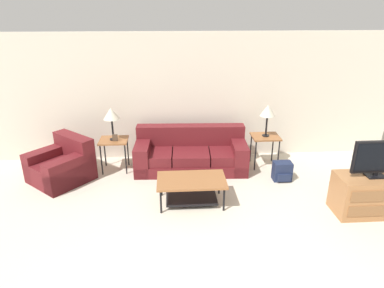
{
  "coord_description": "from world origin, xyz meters",
  "views": [
    {
      "loc": [
        -0.43,
        -2.11,
        3.06
      ],
      "look_at": [
        -0.06,
        3.43,
        0.8
      ],
      "focal_mm": 32.0,
      "sensor_mm": 36.0,
      "label": 1
    }
  ],
  "objects_px": {
    "tv_console": "(371,194)",
    "table_lamp_left": "(111,114)",
    "side_table_right": "(265,139)",
    "armchair": "(62,166)",
    "table_lamp_right": "(268,111)",
    "television": "(379,158)",
    "couch": "(191,154)",
    "side_table_left": "(114,143)",
    "backpack": "(282,171)",
    "coffee_table": "(191,185)"
  },
  "relations": [
    {
      "from": "tv_console",
      "to": "table_lamp_left",
      "type": "bearing_deg",
      "value": 156.78
    },
    {
      "from": "side_table_right",
      "to": "tv_console",
      "type": "relative_size",
      "value": 0.58
    },
    {
      "from": "armchair",
      "to": "table_lamp_right",
      "type": "bearing_deg",
      "value": 5.17
    },
    {
      "from": "television",
      "to": "couch",
      "type": "bearing_deg",
      "value": 146.7
    },
    {
      "from": "side_table_left",
      "to": "table_lamp_right",
      "type": "xyz_separation_m",
      "value": [
        3.0,
        0.0,
        0.59
      ]
    },
    {
      "from": "couch",
      "to": "backpack",
      "type": "bearing_deg",
      "value": -20.37
    },
    {
      "from": "armchair",
      "to": "backpack",
      "type": "xyz_separation_m",
      "value": [
        4.1,
        -0.29,
        -0.11
      ]
    },
    {
      "from": "side_table_right",
      "to": "table_lamp_right",
      "type": "distance_m",
      "value": 0.59
    },
    {
      "from": "coffee_table",
      "to": "side_table_left",
      "type": "xyz_separation_m",
      "value": [
        -1.43,
        1.34,
        0.25
      ]
    },
    {
      "from": "table_lamp_left",
      "to": "tv_console",
      "type": "relative_size",
      "value": 0.58
    },
    {
      "from": "table_lamp_right",
      "to": "tv_console",
      "type": "relative_size",
      "value": 0.58
    },
    {
      "from": "side_table_right",
      "to": "tv_console",
      "type": "height_order",
      "value": "side_table_right"
    },
    {
      "from": "armchair",
      "to": "side_table_right",
      "type": "distance_m",
      "value": 3.95
    },
    {
      "from": "coffee_table",
      "to": "table_lamp_right",
      "type": "relative_size",
      "value": 1.75
    },
    {
      "from": "coffee_table",
      "to": "table_lamp_left",
      "type": "distance_m",
      "value": 2.13
    },
    {
      "from": "armchair",
      "to": "tv_console",
      "type": "distance_m",
      "value": 5.33
    },
    {
      "from": "side_table_left",
      "to": "tv_console",
      "type": "distance_m",
      "value": 4.58
    },
    {
      "from": "couch",
      "to": "coffee_table",
      "type": "height_order",
      "value": "couch"
    },
    {
      "from": "couch",
      "to": "backpack",
      "type": "relative_size",
      "value": 6.15
    },
    {
      "from": "coffee_table",
      "to": "tv_console",
      "type": "distance_m",
      "value": 2.82
    },
    {
      "from": "side_table_right",
      "to": "tv_console",
      "type": "xyz_separation_m",
      "value": [
        1.21,
        -1.8,
        -0.26
      ]
    },
    {
      "from": "television",
      "to": "armchair",
      "type": "bearing_deg",
      "value": 164.24
    },
    {
      "from": "backpack",
      "to": "side_table_left",
      "type": "bearing_deg",
      "value": 168.46
    },
    {
      "from": "side_table_left",
      "to": "television",
      "type": "xyz_separation_m",
      "value": [
        4.21,
        -1.8,
        0.37
      ]
    },
    {
      "from": "couch",
      "to": "table_lamp_right",
      "type": "distance_m",
      "value": 1.73
    },
    {
      "from": "couch",
      "to": "table_lamp_left",
      "type": "height_order",
      "value": "table_lamp_left"
    },
    {
      "from": "tv_console",
      "to": "backpack",
      "type": "bearing_deg",
      "value": 131.71
    },
    {
      "from": "coffee_table",
      "to": "armchair",
      "type": "bearing_deg",
      "value": 157.22
    },
    {
      "from": "table_lamp_left",
      "to": "coffee_table",
      "type": "bearing_deg",
      "value": -43.26
    },
    {
      "from": "armchair",
      "to": "side_table_left",
      "type": "bearing_deg",
      "value": 20.96
    },
    {
      "from": "side_table_left",
      "to": "table_lamp_left",
      "type": "distance_m",
      "value": 0.59
    },
    {
      "from": "backpack",
      "to": "table_lamp_right",
      "type": "bearing_deg",
      "value": 105.5
    },
    {
      "from": "couch",
      "to": "television",
      "type": "height_order",
      "value": "television"
    },
    {
      "from": "backpack",
      "to": "couch",
      "type": "bearing_deg",
      "value": 159.63
    },
    {
      "from": "armchair",
      "to": "backpack",
      "type": "relative_size",
      "value": 3.71
    },
    {
      "from": "table_lamp_right",
      "to": "tv_console",
      "type": "xyz_separation_m",
      "value": [
        1.21,
        -1.8,
        -0.84
      ]
    },
    {
      "from": "armchair",
      "to": "table_lamp_right",
      "type": "xyz_separation_m",
      "value": [
        3.92,
        0.35,
        0.87
      ]
    },
    {
      "from": "coffee_table",
      "to": "tv_console",
      "type": "bearing_deg",
      "value": -9.43
    },
    {
      "from": "couch",
      "to": "table_lamp_right",
      "type": "height_order",
      "value": "table_lamp_right"
    },
    {
      "from": "coffee_table",
      "to": "side_table_right",
      "type": "bearing_deg",
      "value": 40.56
    },
    {
      "from": "couch",
      "to": "table_lamp_right",
      "type": "relative_size",
      "value": 3.46
    },
    {
      "from": "armchair",
      "to": "tv_console",
      "type": "bearing_deg",
      "value": -15.77
    },
    {
      "from": "coffee_table",
      "to": "tv_console",
      "type": "height_order",
      "value": "tv_console"
    },
    {
      "from": "side_table_right",
      "to": "table_lamp_right",
      "type": "relative_size",
      "value": 1.01
    },
    {
      "from": "side_table_right",
      "to": "table_lamp_left",
      "type": "height_order",
      "value": "table_lamp_left"
    },
    {
      "from": "side_table_right",
      "to": "television",
      "type": "distance_m",
      "value": 2.2
    },
    {
      "from": "table_lamp_right",
      "to": "coffee_table",
      "type": "bearing_deg",
      "value": -139.44
    },
    {
      "from": "couch",
      "to": "coffee_table",
      "type": "xyz_separation_m",
      "value": [
        -0.07,
        -1.32,
        0.03
      ]
    },
    {
      "from": "armchair",
      "to": "table_lamp_left",
      "type": "height_order",
      "value": "table_lamp_left"
    },
    {
      "from": "side_table_left",
      "to": "television",
      "type": "bearing_deg",
      "value": -23.21
    }
  ]
}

